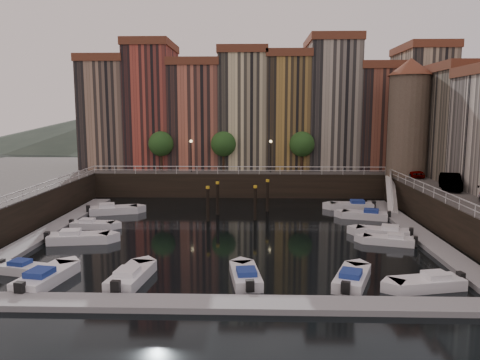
{
  "coord_description": "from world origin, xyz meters",
  "views": [
    {
      "loc": [
        1.93,
        -41.3,
        10.57
      ],
      "look_at": [
        0.56,
        4.0,
        4.01
      ],
      "focal_mm": 35.0,
      "sensor_mm": 36.0,
      "label": 1
    }
  ],
  "objects_px": {
    "gangway": "(391,192)",
    "boat_left_1": "(77,238)",
    "boat_left_3": "(92,225)",
    "corner_tower": "(408,116)",
    "car_a": "(413,172)",
    "mooring_pilings": "(237,201)",
    "boat_left_0": "(26,269)",
    "car_b": "(450,183)"
  },
  "relations": [
    {
      "from": "corner_tower",
      "to": "boat_left_3",
      "type": "xyz_separation_m",
      "value": [
        -33.01,
        -14.19,
        -9.87
      ]
    },
    {
      "from": "boat_left_1",
      "to": "car_b",
      "type": "xyz_separation_m",
      "value": [
        33.57,
        8.76,
        3.41
      ]
    },
    {
      "from": "boat_left_3",
      "to": "car_a",
      "type": "bearing_deg",
      "value": 22.62
    },
    {
      "from": "corner_tower",
      "to": "boat_left_1",
      "type": "xyz_separation_m",
      "value": [
        -32.53,
        -19.02,
        -9.8
      ]
    },
    {
      "from": "gangway",
      "to": "boat_left_3",
      "type": "distance_m",
      "value": 31.67
    },
    {
      "from": "mooring_pilings",
      "to": "gangway",
      "type": "bearing_deg",
      "value": 14.87
    },
    {
      "from": "mooring_pilings",
      "to": "car_b",
      "type": "relative_size",
      "value": 1.3
    },
    {
      "from": "car_b",
      "to": "corner_tower",
      "type": "bearing_deg",
      "value": 111.83
    },
    {
      "from": "boat_left_0",
      "to": "car_a",
      "type": "distance_m",
      "value": 42.23
    },
    {
      "from": "gangway",
      "to": "boat_left_3",
      "type": "bearing_deg",
      "value": -162.17
    },
    {
      "from": "corner_tower",
      "to": "boat_left_0",
      "type": "bearing_deg",
      "value": -141.43
    },
    {
      "from": "corner_tower",
      "to": "gangway",
      "type": "bearing_deg",
      "value": -122.8
    },
    {
      "from": "gangway",
      "to": "boat_left_1",
      "type": "distance_m",
      "value": 33.03
    },
    {
      "from": "car_a",
      "to": "car_b",
      "type": "bearing_deg",
      "value": -88.15
    },
    {
      "from": "mooring_pilings",
      "to": "car_a",
      "type": "height_order",
      "value": "car_a"
    },
    {
      "from": "corner_tower",
      "to": "mooring_pilings",
      "type": "relative_size",
      "value": 2.18
    },
    {
      "from": "mooring_pilings",
      "to": "corner_tower",
      "type": "bearing_deg",
      "value": 24.44
    },
    {
      "from": "boat_left_3",
      "to": "corner_tower",
      "type": "bearing_deg",
      "value": 24.6
    },
    {
      "from": "corner_tower",
      "to": "gangway",
      "type": "relative_size",
      "value": 1.66
    },
    {
      "from": "gangway",
      "to": "boat_left_0",
      "type": "height_order",
      "value": "gangway"
    },
    {
      "from": "mooring_pilings",
      "to": "boat_left_1",
      "type": "xyz_separation_m",
      "value": [
        -12.78,
        -10.04,
        -1.26
      ]
    },
    {
      "from": "boat_left_0",
      "to": "car_b",
      "type": "relative_size",
      "value": 0.86
    },
    {
      "from": "gangway",
      "to": "boat_left_0",
      "type": "xyz_separation_m",
      "value": [
        -30.28,
        -21.96,
        -1.6
      ]
    },
    {
      "from": "corner_tower",
      "to": "boat_left_1",
      "type": "relative_size",
      "value": 2.65
    },
    {
      "from": "gangway",
      "to": "boat_left_0",
      "type": "relative_size",
      "value": 1.98
    },
    {
      "from": "boat_left_1",
      "to": "car_b",
      "type": "relative_size",
      "value": 1.07
    },
    {
      "from": "boat_left_3",
      "to": "car_b",
      "type": "distance_m",
      "value": 34.45
    },
    {
      "from": "corner_tower",
      "to": "boat_left_0",
      "type": "xyz_separation_m",
      "value": [
        -33.18,
        -26.46,
        -9.88
      ]
    },
    {
      "from": "gangway",
      "to": "car_b",
      "type": "height_order",
      "value": "car_b"
    },
    {
      "from": "corner_tower",
      "to": "car_b",
      "type": "bearing_deg",
      "value": -84.22
    },
    {
      "from": "corner_tower",
      "to": "boat_left_1",
      "type": "distance_m",
      "value": 38.94
    },
    {
      "from": "car_b",
      "to": "boat_left_0",
      "type": "bearing_deg",
      "value": -138.62
    },
    {
      "from": "boat_left_0",
      "to": "boat_left_1",
      "type": "xyz_separation_m",
      "value": [
        0.65,
        7.44,
        0.08
      ]
    },
    {
      "from": "car_a",
      "to": "car_b",
      "type": "xyz_separation_m",
      "value": [
        0.58,
        -9.11,
        0.12
      ]
    },
    {
      "from": "car_b",
      "to": "boat_left_3",
      "type": "bearing_deg",
      "value": -157.37
    },
    {
      "from": "boat_left_1",
      "to": "boat_left_3",
      "type": "bearing_deg",
      "value": 86.53
    },
    {
      "from": "gangway",
      "to": "car_a",
      "type": "distance_m",
      "value": 5.06
    },
    {
      "from": "boat_left_1",
      "to": "car_b",
      "type": "height_order",
      "value": "car_b"
    },
    {
      "from": "car_a",
      "to": "boat_left_1",
      "type": "bearing_deg",
      "value": -153.35
    },
    {
      "from": "car_a",
      "to": "car_b",
      "type": "height_order",
      "value": "car_b"
    },
    {
      "from": "corner_tower",
      "to": "boat_left_3",
      "type": "relative_size",
      "value": 3.33
    },
    {
      "from": "car_b",
      "to": "mooring_pilings",
      "type": "bearing_deg",
      "value": -167.49
    }
  ]
}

